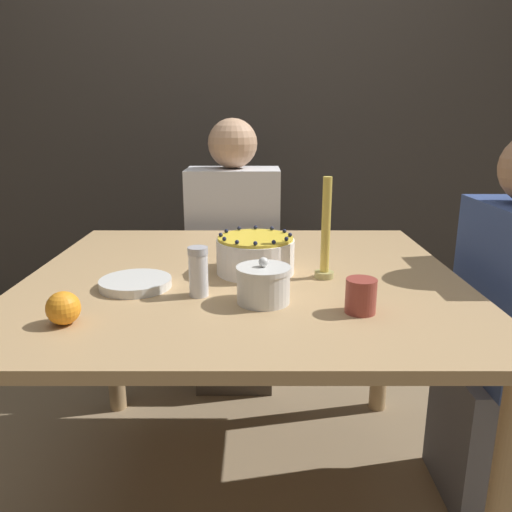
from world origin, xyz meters
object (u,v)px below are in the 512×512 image
at_px(sugar_bowl, 264,284).
at_px(sugar_shaker, 199,271).
at_px(cake, 256,255).
at_px(person_woman_floral, 510,353).
at_px(person_man_blue_shirt, 235,273).
at_px(candle, 326,238).

xyz_separation_m(sugar_bowl, sugar_shaker, (-0.16, 0.05, 0.02)).
bearing_deg(cake, sugar_bowl, -85.37).
xyz_separation_m(sugar_bowl, person_woman_floral, (0.76, 0.24, -0.31)).
xyz_separation_m(person_man_blue_shirt, person_woman_floral, (0.88, -0.76, -0.02)).
xyz_separation_m(candle, person_man_blue_shirt, (-0.29, 0.81, -0.36)).
relative_size(cake, person_woman_floral, 0.19).
relative_size(cake, candle, 0.80).
bearing_deg(sugar_bowl, person_man_blue_shirt, 96.66).
height_order(sugar_bowl, sugar_shaker, sugar_shaker).
xyz_separation_m(cake, sugar_bowl, (0.02, -0.25, -0.01)).
xyz_separation_m(cake, person_woman_floral, (0.78, -0.00, -0.31)).
height_order(cake, person_woman_floral, person_woman_floral).
distance_m(sugar_bowl, sugar_shaker, 0.17).
distance_m(candle, person_woman_floral, 0.70).
xyz_separation_m(sugar_shaker, person_woman_floral, (0.93, 0.20, -0.32)).
relative_size(sugar_shaker, person_man_blue_shirt, 0.11).
distance_m(sugar_bowl, person_man_blue_shirt, 1.05).
relative_size(sugar_bowl, sugar_shaker, 1.05).
bearing_deg(sugar_shaker, person_man_blue_shirt, 87.24).
height_order(cake, candle, candle).
height_order(sugar_shaker, candle, candle).
relative_size(cake, person_man_blue_shirt, 0.19).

